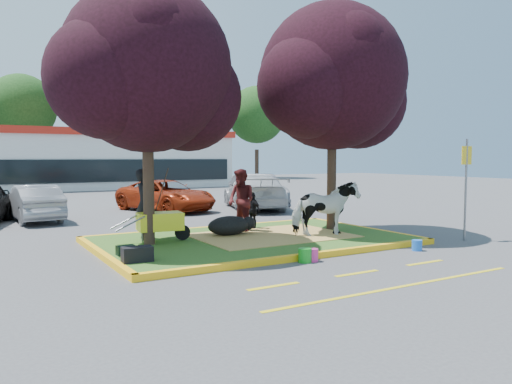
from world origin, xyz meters
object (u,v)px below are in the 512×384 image
handler (144,204)px  bucket_blue (417,245)px  wheelbarrow (161,222)px  car_silver (34,203)px  cow (325,209)px  calf (229,226)px  sign_post (466,177)px  bucket_green (305,255)px  bucket_pink (312,255)px

handler → bucket_blue: handler is taller
wheelbarrow → car_silver: (-2.14, 7.56, -0.01)m
cow → calf: bearing=70.0°
calf → bucket_blue: (3.37, -3.77, -0.29)m
sign_post → bucket_blue: bearing=-170.5°
cow → car_silver: (-6.44, 8.94, -0.25)m
handler → bucket_green: handler is taller
bucket_pink → car_silver: size_ratio=0.07×
cow → handler: bearing=79.1°
sign_post → bucket_green: sign_post is taller
sign_post → car_silver: (-9.92, 10.84, -1.13)m
sign_post → bucket_pink: size_ratio=9.86×
calf → cow: bearing=-44.5°
sign_post → bucket_blue: (-2.37, -0.40, -1.66)m
cow → bucket_pink: cow is taller
calf → sign_post: size_ratio=0.44×
calf → bucket_pink: 3.50m
cow → bucket_pink: 2.89m
sign_post → car_silver: 14.74m
calf → handler: size_ratio=0.67×
cow → sign_post: size_ratio=0.64×
sign_post → bucket_pink: sign_post is taller
calf → handler: bearing=155.1°
handler → wheelbarrow: handler is taller
wheelbarrow → sign_post: 8.52m
sign_post → bucket_pink: 5.67m
cow → sign_post: (3.48, -1.90, 0.88)m
handler → bucket_green: 4.77m
bucket_blue → wheelbarrow: bearing=145.8°
bucket_green → car_silver: size_ratio=0.08×
bucket_green → bucket_blue: (3.26, -0.30, -0.02)m
calf → car_silver: 8.57m
cow → bucket_blue: bearing=-140.9°
sign_post → calf: bearing=149.5°
cow → calf: 2.74m
wheelbarrow → car_silver: size_ratio=0.50×
calf → car_silver: car_silver is taller
bucket_green → bucket_blue: bearing=-5.2°
sign_post → cow: bearing=151.4°
handler → sign_post: size_ratio=0.66×
bucket_pink → bucket_blue: bucket_pink is taller
wheelbarrow → bucket_blue: size_ratio=7.48×
sign_post → bucket_green: size_ratio=8.96×
calf → wheelbarrow: size_ratio=0.62×
sign_post → bucket_pink: bearing=-179.0°
cow → bucket_blue: 2.67m
calf → bucket_green: size_ratio=3.96×
bucket_green → bucket_pink: (0.20, 0.00, -0.01)m
cow → bucket_pink: bearing=149.1°
wheelbarrow → car_silver: car_silver is taller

